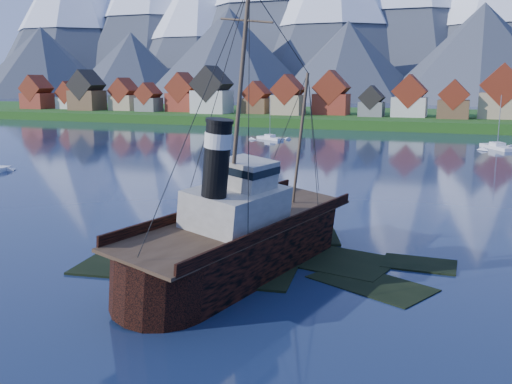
% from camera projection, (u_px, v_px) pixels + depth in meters
% --- Properties ---
extents(ground, '(1400.00, 1400.00, 0.00)m').
position_uv_depth(ground, '(232.00, 262.00, 48.60)').
color(ground, '#172341').
rests_on(ground, ground).
extents(shoal, '(31.71, 21.24, 1.14)m').
position_uv_depth(shoal, '(260.00, 261.00, 50.02)').
color(shoal, black).
rests_on(shoal, ground).
extents(shore_bank, '(600.00, 80.00, 3.20)m').
position_uv_depth(shore_bank, '(419.00, 122.00, 204.37)').
color(shore_bank, '#144313').
rests_on(shore_bank, ground).
extents(seawall, '(600.00, 2.50, 2.00)m').
position_uv_depth(seawall, '(407.00, 131.00, 169.55)').
color(seawall, '#3F3D38').
rests_on(seawall, ground).
extents(town, '(250.96, 16.69, 17.30)m').
position_uv_depth(town, '(317.00, 98.00, 197.88)').
color(town, maroon).
rests_on(town, ground).
extents(tugboat_wreck, '(6.76, 29.11, 23.07)m').
position_uv_depth(tugboat_wreck, '(248.00, 233.00, 47.05)').
color(tugboat_wreck, black).
rests_on(tugboat_wreck, ground).
extents(sailboat_c, '(8.35, 6.16, 10.91)m').
position_uv_depth(sailboat_c, '(270.00, 139.00, 146.77)').
color(sailboat_c, silver).
rests_on(sailboat_c, ground).
extents(sailboat_e, '(7.38, 10.74, 12.45)m').
position_uv_depth(sailboat_e, '(497.00, 148.00, 126.99)').
color(sailboat_e, silver).
rests_on(sailboat_e, ground).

